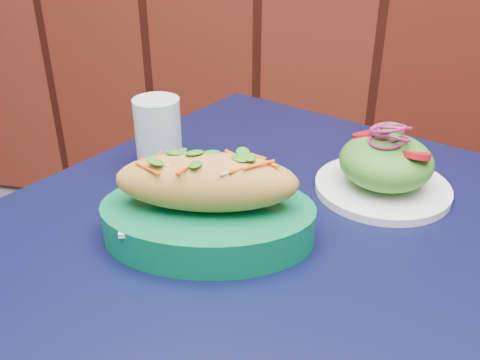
# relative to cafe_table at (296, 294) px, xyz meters

# --- Properties ---
(cafe_table) EXTENTS (1.06, 1.06, 0.75)m
(cafe_table) POSITION_rel_cafe_table_xyz_m (0.00, 0.00, 0.00)
(cafe_table) COLOR black
(cafe_table) RESTS_ON ground
(banh_mi_basket) EXTENTS (0.29, 0.21, 0.12)m
(banh_mi_basket) POSITION_rel_cafe_table_xyz_m (-0.11, -0.02, 0.14)
(banh_mi_basket) COLOR #086E3F
(banh_mi_basket) RESTS_ON cafe_table
(salad_plate) EXTENTS (0.20, 0.20, 0.11)m
(salad_plate) POSITION_rel_cafe_table_xyz_m (0.10, 0.15, 0.13)
(salad_plate) COLOR white
(salad_plate) RESTS_ON cafe_table
(water_glass) EXTENTS (0.07, 0.07, 0.12)m
(water_glass) POSITION_rel_cafe_table_xyz_m (-0.24, 0.15, 0.15)
(water_glass) COLOR silver
(water_glass) RESTS_ON cafe_table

